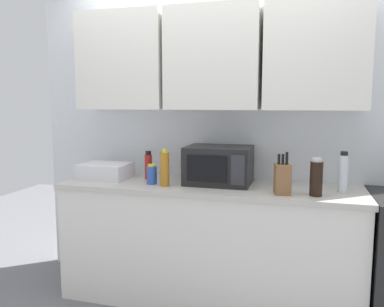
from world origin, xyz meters
name	(u,v)px	position (x,y,z in m)	size (l,w,h in m)	color
wall_back_with_cabinets	(216,93)	(0.00, -0.07, 1.57)	(3.08, 0.38, 2.60)	white
counter_run	(208,243)	(0.00, -0.30, 0.45)	(2.21, 0.63, 0.90)	white
microwave	(219,165)	(0.07, -0.25, 1.04)	(0.48, 0.37, 0.28)	black
dish_rack	(105,171)	(-0.85, -0.30, 0.96)	(0.38, 0.30, 0.12)	silver
knife_block	(282,179)	(0.54, -0.46, 1.00)	(0.12, 0.14, 0.28)	brown
bottle_clear_tall	(343,173)	(0.93, -0.31, 1.03)	(0.06, 0.06, 0.28)	silver
bottle_red_sauce	(148,166)	(-0.51, -0.23, 1.01)	(0.06, 0.06, 0.22)	red
bottle_soy_dark	(316,178)	(0.75, -0.46, 1.02)	(0.08, 0.08, 0.25)	black
bottle_amber_vinegar	(165,169)	(-0.29, -0.44, 1.03)	(0.07, 0.07, 0.27)	#AD701E
bottle_blue_cleaner	(152,175)	(-0.41, -0.40, 0.97)	(0.07, 0.07, 0.15)	#2D56B7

